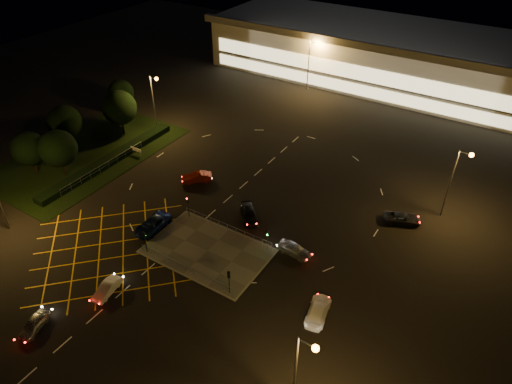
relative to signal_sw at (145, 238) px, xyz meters
The scene contains 26 objects.
ground 7.58m from the signal_sw, 56.28° to the left, with size 180.00×180.00×0.00m, color black.
pedestrian_island 7.57m from the signal_sw, 33.65° to the left, with size 14.00×9.00×0.12m, color #4C4944.
grass_verge 26.93m from the signal_sw, 153.45° to the left, with size 18.00×30.00×0.08m, color black.
hedge 22.55m from the signal_sw, 147.74° to the left, with size 2.00×26.00×1.00m, color black.
supermarket 68.13m from the signal_sw, 86.63° to the left, with size 72.00×26.50×10.50m.
streetlight_se 26.05m from the signal_sw, 18.14° to the right, with size 1.78×0.56×10.03m.
streetlight_nw 31.24m from the signal_sw, 129.19° to the left, with size 1.78×0.56×10.03m.
streetlight_ne 38.75m from the signal_sw, 42.43° to the left, with size 1.78×0.56×10.03m.
streetlight_far_left 54.44m from the signal_sw, 95.88° to the left, with size 1.78×0.56×10.03m.
signal_sw is the anchor object (origin of this frame).
signal_se 12.00m from the signal_sw, ahead, with size 0.28×0.30×3.15m.
signal_nw 7.99m from the signal_sw, 90.00° to the left, with size 0.28×0.30×3.15m.
signal_ne 14.41m from the signal_sw, 33.65° to the left, with size 0.28×0.30×3.15m.
tree_a 26.38m from the signal_sw, behind, with size 5.04×5.04×6.86m.
tree_b 30.55m from the signal_sw, 156.81° to the left, with size 5.40×5.40×7.35m.
tree_c 31.34m from the signal_sw, 140.20° to the left, with size 5.76×5.76×7.84m.
tree_d 39.73m from the signal_sw, 139.09° to the left, with size 4.68×4.68×6.37m.
tree_e 22.92m from the signal_sw, 164.76° to the left, with size 5.40×5.40×7.35m.
car_near_silver 14.38m from the signal_sw, 97.60° to the right, with size 1.52×3.77×1.28m, color silver.
car_queue_white 7.23m from the signal_sw, 83.92° to the right, with size 1.32×3.77×1.24m, color silver.
car_left_blue 4.71m from the signal_sw, 123.10° to the left, with size 2.45×5.31×1.48m, color #0B1742.
car_far_dkgrey 13.88m from the signal_sw, 60.40° to the left, with size 1.88×4.63×1.34m, color black.
car_right_silver 17.68m from the signal_sw, 31.31° to the left, with size 1.72×4.27×1.45m, color #B4B6BC.
car_circ_red 15.83m from the signal_sw, 105.89° to the left, with size 1.54×4.41×1.45m, color maroon.
car_east_grey 32.52m from the signal_sw, 42.16° to the left, with size 2.19×4.74×1.32m, color black.
car_approach_white 21.59m from the signal_sw, ahead, with size 2.00×4.92×1.43m, color silver.
Camera 1 is at (28.35, -33.12, 37.80)m, focal length 32.00 mm.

